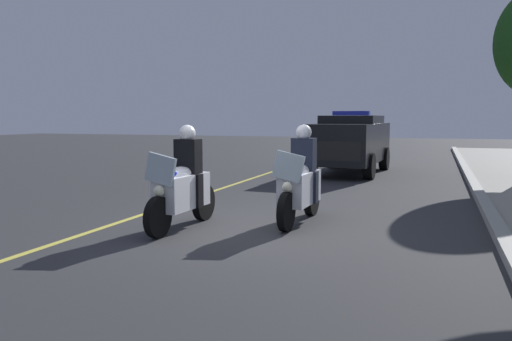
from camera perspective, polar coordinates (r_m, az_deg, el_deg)
name	(u,v)px	position (r m, az deg, el deg)	size (l,w,h in m)	color
ground_plane	(242,228)	(8.67, -1.56, -6.39)	(80.00, 80.00, 0.00)	#333335
curb_strip	(506,243)	(8.17, 25.85, -7.21)	(48.00, 0.24, 0.15)	#9E9B93
lane_stripe_center	(128,219)	(9.66, -13.98, -5.26)	(48.00, 0.12, 0.01)	#E0D14C
police_motorcycle_lead_left	(183,187)	(8.65, -8.11, -1.77)	(2.14, 0.59, 1.72)	black
police_motorcycle_lead_right	(300,183)	(9.05, 4.91, -1.39)	(2.14, 0.59, 1.72)	black
police_suv	(350,141)	(17.33, 10.37, 3.23)	(4.99, 2.26, 2.05)	black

